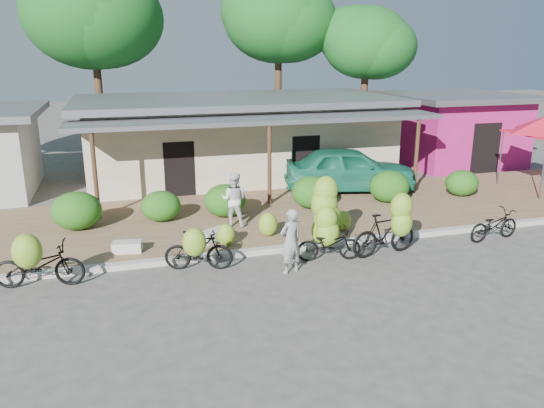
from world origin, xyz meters
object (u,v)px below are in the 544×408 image
at_px(sack_near, 214,235).
at_px(bike_far_left, 37,263).
at_px(tree_near_right, 362,41).
at_px(bike_left, 198,249).
at_px(sack_far, 127,247).
at_px(tree_far_center, 87,11).
at_px(bike_center, 327,224).
at_px(tree_center_right, 274,16).
at_px(teal_van, 350,169).
at_px(bystander, 234,199).
at_px(bike_far_right, 494,225).
at_px(vendor, 291,241).
at_px(bike_right, 388,230).

bearing_deg(sack_near, bike_far_left, -159.01).
xyz_separation_m(tree_near_right, bike_left, (-10.51, -13.31, -5.06)).
bearing_deg(sack_far, tree_far_center, 93.69).
bearing_deg(sack_near, bike_center, -31.83).
height_order(tree_far_center, bike_center, tree_far_center).
bearing_deg(tree_near_right, tree_center_right, 153.43).
relative_size(bike_left, teal_van, 0.36).
xyz_separation_m(tree_far_center, tree_near_right, (13.00, -1.50, -1.23)).
height_order(tree_center_right, sack_near, tree_center_right).
distance_m(tree_center_right, teal_van, 11.29).
bearing_deg(bystander, tree_center_right, -84.51).
distance_m(bike_left, sack_far, 2.26).
distance_m(bike_far_right, vendor, 6.29).
xyz_separation_m(bystander, teal_van, (5.04, 2.80, 0.02)).
xyz_separation_m(tree_center_right, bike_center, (-3.14, -15.23, -5.98)).
bearing_deg(tree_center_right, bike_far_right, -83.05).
relative_size(bike_far_left, bike_left, 1.20).
xyz_separation_m(tree_center_right, vendor, (-4.38, -16.00, -6.05)).
distance_m(sack_far, teal_van, 9.24).
bearing_deg(bike_far_left, teal_van, -52.41).
relative_size(tree_center_right, tree_near_right, 1.22).
bearing_deg(sack_near, teal_van, 34.04).
distance_m(bike_right, vendor, 2.76).
bearing_deg(sack_far, sack_near, 5.01).
bearing_deg(vendor, sack_far, -49.37).
height_order(bike_right, bystander, bike_right).
bearing_deg(bike_right, sack_near, 53.93).
height_order(tree_center_right, bike_right, tree_center_right).
height_order(tree_center_right, teal_van, tree_center_right).
relative_size(tree_center_right, bike_far_left, 4.32).
xyz_separation_m(bike_left, sack_far, (-1.63, 1.53, -0.33)).
relative_size(tree_far_center, bike_left, 5.32).
bearing_deg(tree_center_right, sack_near, -113.13).
height_order(bike_far_left, bystander, bystander).
bearing_deg(bike_left, bike_far_left, 104.42).
relative_size(bike_center, vendor, 1.29).
xyz_separation_m(bike_far_left, bike_left, (3.60, -0.08, -0.02)).
bearing_deg(bike_right, bike_center, 62.59).
relative_size(tree_center_right, bystander, 5.56).
distance_m(bike_center, sack_far, 5.25).
distance_m(bike_far_right, sack_near, 7.91).
xyz_separation_m(sack_far, vendor, (3.77, -2.21, 0.55)).
relative_size(tree_far_center, bystander, 5.72).
xyz_separation_m(tree_far_center, bike_right, (7.37, -15.25, -6.14)).
bearing_deg(bike_far_right, bike_center, 79.53).
bearing_deg(bike_right, bystander, 36.44).
bearing_deg(teal_van, tree_near_right, -14.15).
distance_m(tree_center_right, bystander, 14.63).
bearing_deg(bike_center, tree_near_right, -18.80).
relative_size(tree_far_center, vendor, 5.70).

